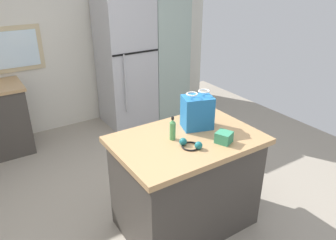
{
  "coord_description": "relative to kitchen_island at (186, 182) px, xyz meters",
  "views": [
    {
      "loc": [
        -1.2,
        -2.14,
        2.24
      ],
      "look_at": [
        0.28,
        0.14,
        0.98
      ],
      "focal_mm": 34.91,
      "sensor_mm": 36.0,
      "label": 1
    }
  ],
  "objects": [
    {
      "name": "ground",
      "position": [
        -0.28,
        0.16,
        -0.47
      ],
      "size": [
        6.35,
        6.35,
        0.0
      ],
      "primitive_type": "plane",
      "color": "#9E9384"
    },
    {
      "name": "back_wall",
      "position": [
        -0.29,
        2.81,
        0.79
      ],
      "size": [
        5.22,
        0.13,
        2.52
      ],
      "color": "silver",
      "rests_on": "ground"
    },
    {
      "name": "kitchen_island",
      "position": [
        0.0,
        0.0,
        0.0
      ],
      "size": [
        1.25,
        0.86,
        0.93
      ],
      "color": "#423D38",
      "rests_on": "ground"
    },
    {
      "name": "refrigerator",
      "position": [
        0.61,
        2.39,
        0.48
      ],
      "size": [
        0.73,
        0.71,
        1.89
      ],
      "color": "#B7B7BC",
      "rests_on": "ground"
    },
    {
      "name": "tall_cabinet",
      "position": [
        1.28,
        2.39,
        0.67
      ],
      "size": [
        0.59,
        0.64,
        2.27
      ],
      "color": "#9EB2A8",
      "rests_on": "ground"
    },
    {
      "name": "shopping_bag",
      "position": [
        0.19,
        0.12,
        0.61
      ],
      "size": [
        0.31,
        0.26,
        0.34
      ],
      "color": "#236BAD",
      "rests_on": "kitchen_island"
    },
    {
      "name": "small_box",
      "position": [
        0.21,
        -0.23,
        0.51
      ],
      "size": [
        0.16,
        0.16,
        0.09
      ],
      "primitive_type": "cube",
      "rotation": [
        0.0,
        0.0,
        0.41
      ],
      "color": "#388E66",
      "rests_on": "kitchen_island"
    },
    {
      "name": "bottle",
      "position": [
        -0.12,
        0.05,
        0.55
      ],
      "size": [
        0.05,
        0.05,
        0.21
      ],
      "color": "#4C9956",
      "rests_on": "kitchen_island"
    },
    {
      "name": "ear_defenders",
      "position": [
        -0.07,
        -0.14,
        0.48
      ],
      "size": [
        0.2,
        0.2,
        0.06
      ],
      "color": "black",
      "rests_on": "kitchen_island"
    }
  ]
}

